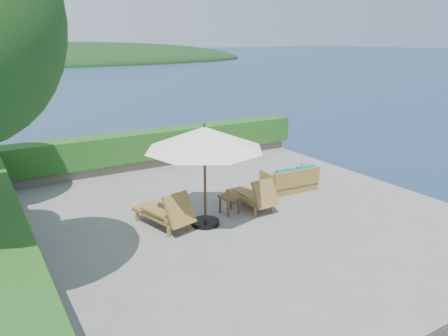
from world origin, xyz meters
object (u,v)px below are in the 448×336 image
wicker_loveseat (290,181)px  lounge_right (254,195)px  side_table (230,199)px  patio_umbrella (204,139)px  lounge_left (166,212)px

wicker_loveseat → lounge_right: bearing=-157.8°
side_table → wicker_loveseat: 2.72m
patio_umbrella → side_table: (0.94, 0.33, -1.87)m
side_table → patio_umbrella: bearing=-160.8°
lounge_right → side_table: (-0.78, 0.04, 0.02)m
patio_umbrella → side_table: size_ratio=6.52×
side_table → wicker_loveseat: size_ratio=0.30×
lounge_right → patio_umbrella: bearing=-172.0°
lounge_right → side_table: lounge_right is taller
lounge_left → side_table: size_ratio=3.64×
wicker_loveseat → side_table: bearing=-164.1°
wicker_loveseat → patio_umbrella: bearing=-162.4°
lounge_left → lounge_right: 2.67m
lounge_left → lounge_right: bearing=-15.9°
patio_umbrella → side_table: 2.12m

